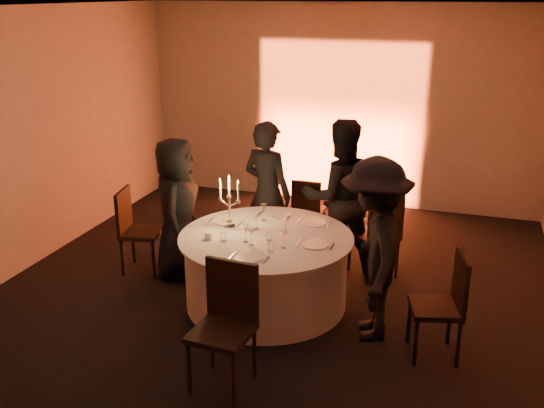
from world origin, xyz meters
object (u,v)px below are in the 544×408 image
(banquet_table, at_px, (266,270))
(chair_back_left, at_px, (308,208))
(chair_right, at_px, (446,300))
(candelabra, at_px, (230,210))
(guest_right, at_px, (374,250))
(chair_back_right, at_px, (379,230))
(guest_back_left, at_px, (267,193))
(coffee_cup, at_px, (208,236))
(guest_back_right, at_px, (340,197))
(chair_front, at_px, (226,318))
(guest_left, at_px, (177,209))
(chair_left, at_px, (134,225))

(banquet_table, height_order, chair_back_left, chair_back_left)
(chair_back_left, bearing_deg, chair_right, 130.69)
(candelabra, bearing_deg, guest_right, -13.25)
(chair_back_right, distance_m, candelabra, 1.74)
(guest_right, height_order, candelabra, guest_right)
(chair_back_right, height_order, guest_back_left, guest_back_left)
(guest_back_left, xyz_separation_m, guest_right, (1.47, -1.29, 0.01))
(guest_right, bearing_deg, coffee_cup, -103.98)
(guest_back_right, relative_size, coffee_cup, 16.52)
(guest_back_left, relative_size, guest_right, 0.99)
(candelabra, bearing_deg, chair_front, -69.44)
(guest_left, distance_m, guest_back_left, 1.09)
(banquet_table, height_order, chair_back_right, chair_back_right)
(guest_right, bearing_deg, candelabra, -116.74)
(guest_back_right, bearing_deg, banquet_table, 36.03)
(chair_back_left, bearing_deg, guest_left, 49.95)
(chair_front, distance_m, guest_right, 1.54)
(chair_back_left, distance_m, coffee_cup, 2.07)
(chair_back_left, height_order, guest_back_left, guest_back_left)
(banquet_table, relative_size, guest_left, 1.10)
(chair_back_left, bearing_deg, chair_front, 92.66)
(guest_right, bearing_deg, guest_left, -118.37)
(chair_back_right, bearing_deg, coffee_cup, -4.43)
(chair_left, relative_size, coffee_cup, 9.01)
(chair_back_left, height_order, guest_left, guest_left)
(chair_front, distance_m, candelabra, 1.63)
(banquet_table, distance_m, candelabra, 0.74)
(chair_right, relative_size, guest_back_right, 0.54)
(guest_back_left, bearing_deg, chair_back_left, -96.63)
(chair_left, height_order, chair_back_left, chair_left)
(chair_left, relative_size, chair_front, 0.93)
(guest_right, bearing_deg, chair_back_right, 172.12)
(chair_back_left, relative_size, coffee_cup, 7.95)
(chair_back_left, xyz_separation_m, guest_back_left, (-0.32, -0.70, 0.38))
(banquet_table, distance_m, guest_back_right, 1.30)
(banquet_table, xyz_separation_m, guest_right, (1.14, -0.27, 0.50))
(banquet_table, distance_m, chair_back_left, 1.73)
(guest_left, bearing_deg, chair_back_right, -90.29)
(chair_back_right, height_order, coffee_cup, chair_back_right)
(chair_back_right, relative_size, coffee_cup, 9.51)
(guest_left, bearing_deg, guest_back_right, -83.65)
(guest_back_left, height_order, guest_back_right, guest_back_right)
(chair_right, bearing_deg, guest_right, -117.00)
(banquet_table, bearing_deg, guest_right, -13.48)
(chair_left, relative_size, guest_left, 0.61)
(banquet_table, relative_size, chair_left, 1.82)
(chair_left, bearing_deg, candelabra, -110.32)
(banquet_table, bearing_deg, guest_left, 163.76)
(chair_right, height_order, coffee_cup, chair_right)
(chair_left, relative_size, candelabra, 1.69)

